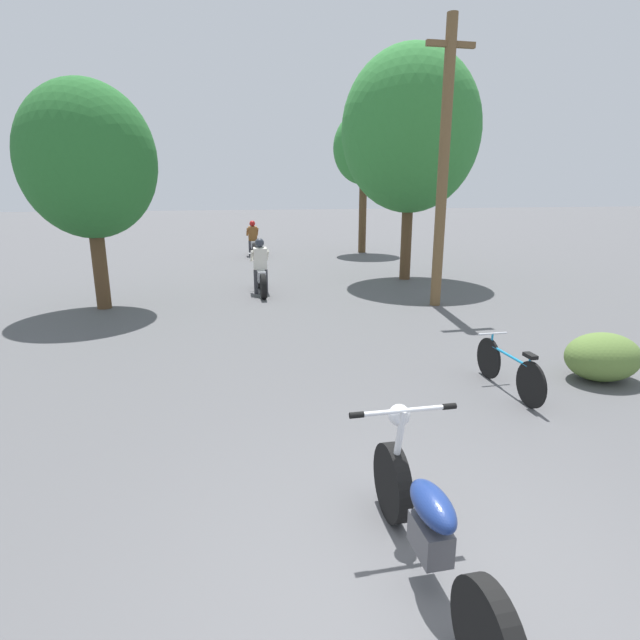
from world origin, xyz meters
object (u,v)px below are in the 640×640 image
at_px(roadside_tree_right_far, 364,149).
at_px(roadside_tree_left, 88,161).
at_px(motorcycle_foreground, 428,529).
at_px(roadside_tree_right_near, 411,131).
at_px(bicycle_parked, 509,369).
at_px(motorcycle_rider_far, 253,243).
at_px(motorcycle_rider_lead, 260,273).
at_px(utility_pole, 443,165).

xyz_separation_m(roadside_tree_right_far, roadside_tree_left, (-8.78, -8.63, -0.95)).
xyz_separation_m(roadside_tree_right_far, motorcycle_foreground, (-4.81, -17.96, -3.80)).
relative_size(roadside_tree_right_near, bicycle_parked, 4.01).
relative_size(roadside_tree_left, bicycle_parked, 3.03).
height_order(roadside_tree_right_near, motorcycle_rider_far, roadside_tree_right_near).
distance_m(roadside_tree_right_far, roadside_tree_left, 12.35).
height_order(motorcycle_rider_lead, bicycle_parked, motorcycle_rider_lead).
bearing_deg(utility_pole, motorcycle_foreground, -114.77).
bearing_deg(motorcycle_rider_far, bicycle_parked, -80.94).
relative_size(roadside_tree_right_near, motorcycle_foreground, 2.98).
relative_size(roadside_tree_right_far, roadside_tree_left, 1.16).
bearing_deg(bicycle_parked, roadside_tree_right_near, 78.18).
distance_m(roadside_tree_right_near, roadside_tree_left, 8.58).
bearing_deg(motorcycle_rider_lead, roadside_tree_right_far, 56.66).
relative_size(roadside_tree_left, motorcycle_rider_far, 2.48).
bearing_deg(motorcycle_rider_lead, motorcycle_rider_far, 87.15).
relative_size(roadside_tree_right_near, motorcycle_rider_lead, 3.19).
bearing_deg(motorcycle_foreground, roadside_tree_right_far, 75.01).
bearing_deg(roadside_tree_left, roadside_tree_right_far, 44.49).
xyz_separation_m(roadside_tree_right_near, roadside_tree_left, (-8.24, -2.16, -1.00)).
distance_m(roadside_tree_right_far, bicycle_parked, 15.65).
distance_m(motorcycle_rider_lead, bicycle_parked, 7.80).
bearing_deg(bicycle_parked, motorcycle_rider_far, 99.06).
distance_m(roadside_tree_right_far, motorcycle_foreground, 18.98).
distance_m(utility_pole, motorcycle_rider_lead, 5.27).
xyz_separation_m(motorcycle_rider_lead, motorcycle_rider_far, (0.37, 7.47, -0.01)).
height_order(utility_pole, roadside_tree_right_near, roadside_tree_right_near).
bearing_deg(motorcycle_rider_lead, utility_pole, -29.42).
distance_m(utility_pole, roadside_tree_right_near, 3.64).
relative_size(utility_pole, roadside_tree_right_far, 1.09).
bearing_deg(roadside_tree_right_near, roadside_tree_left, -165.30).
height_order(utility_pole, roadside_tree_left, utility_pole).
bearing_deg(roadside_tree_right_near, motorcycle_rider_lead, -165.00).
bearing_deg(motorcycle_rider_far, roadside_tree_left, -115.97).
distance_m(roadside_tree_left, motorcycle_foreground, 10.53).
xyz_separation_m(utility_pole, bicycle_parked, (-1.23, -5.07, -2.88)).
relative_size(roadside_tree_right_near, roadside_tree_right_far, 1.15).
xyz_separation_m(roadside_tree_right_near, roadside_tree_right_far, (0.54, 6.47, -0.05)).
relative_size(roadside_tree_right_near, motorcycle_rider_far, 3.28).
height_order(roadside_tree_right_far, roadside_tree_left, roadside_tree_right_far).
height_order(motorcycle_rider_far, bicycle_parked, motorcycle_rider_far).
height_order(motorcycle_foreground, motorcycle_rider_lead, motorcycle_rider_lead).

